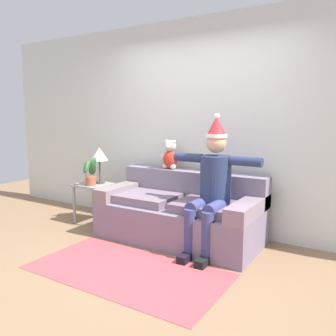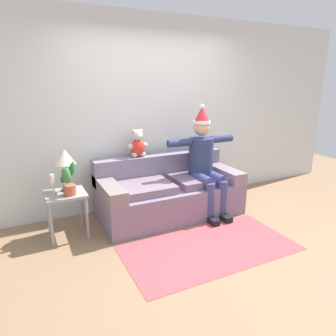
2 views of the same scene
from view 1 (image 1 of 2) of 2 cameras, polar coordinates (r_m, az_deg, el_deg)
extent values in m
plane|color=#8B6B4D|center=(3.56, -6.26, -16.13)|extent=(10.00, 10.00, 0.00)
cube|color=silver|center=(4.56, 5.58, 6.85)|extent=(7.00, 0.10, 2.70)
cube|color=slate|center=(4.23, 1.80, -8.87)|extent=(1.92, 0.91, 0.43)
cube|color=slate|center=(4.42, 4.01, -2.80)|extent=(1.92, 0.24, 0.36)
cube|color=gray|center=(4.62, -7.37, -3.63)|extent=(0.22, 0.91, 0.16)
cube|color=gray|center=(3.82, 13.03, -6.42)|extent=(0.22, 0.91, 0.16)
cube|color=slate|center=(4.34, -3.47, -4.78)|extent=(0.77, 0.64, 0.10)
cube|color=slate|center=(3.93, 6.96, -6.30)|extent=(0.77, 0.64, 0.10)
cylinder|color=navy|center=(3.87, 7.77, -1.83)|extent=(0.34, 0.34, 0.52)
sphere|color=tan|center=(3.82, 7.90, 4.09)|extent=(0.22, 0.22, 0.22)
cylinder|color=white|center=(3.81, 7.92, 5.24)|extent=(0.23, 0.23, 0.04)
cone|color=red|center=(3.81, 7.96, 6.89)|extent=(0.21, 0.21, 0.20)
sphere|color=white|center=(3.81, 7.99, 8.40)|extent=(0.06, 0.06, 0.06)
cylinder|color=#3A3F74|center=(3.79, 5.07, -6.03)|extent=(0.14, 0.40, 0.14)
cylinder|color=#3A3F74|center=(3.70, 3.60, -10.70)|extent=(0.13, 0.13, 0.53)
cube|color=black|center=(3.71, 2.97, -14.35)|extent=(0.10, 0.24, 0.08)
cylinder|color=#3A3F74|center=(3.71, 7.85, -6.41)|extent=(0.14, 0.40, 0.14)
cylinder|color=#3A3F74|center=(3.61, 6.45, -11.21)|extent=(0.13, 0.13, 0.53)
cube|color=black|center=(3.63, 5.83, -14.95)|extent=(0.10, 0.24, 0.08)
cylinder|color=navy|center=(3.98, 3.36, 1.74)|extent=(0.34, 0.10, 0.10)
cylinder|color=navy|center=(3.71, 12.64, 1.04)|extent=(0.34, 0.10, 0.10)
ellipsoid|color=red|center=(4.53, 0.38, 1.37)|extent=(0.20, 0.16, 0.24)
sphere|color=beige|center=(4.51, 0.38, 3.64)|extent=(0.15, 0.15, 0.15)
sphere|color=beige|center=(4.46, -0.02, 3.45)|extent=(0.07, 0.07, 0.07)
sphere|color=beige|center=(4.53, -0.19, 4.33)|extent=(0.05, 0.05, 0.05)
sphere|color=beige|center=(4.48, 0.95, 4.28)|extent=(0.05, 0.05, 0.05)
sphere|color=beige|center=(4.58, -0.75, 1.83)|extent=(0.08, 0.08, 0.08)
sphere|color=beige|center=(4.55, -0.47, 0.32)|extent=(0.08, 0.08, 0.08)
sphere|color=beige|center=(4.47, 1.53, 1.66)|extent=(0.08, 0.08, 0.08)
sphere|color=beige|center=(4.49, 0.83, 0.20)|extent=(0.08, 0.08, 0.08)
cube|color=#999396|center=(4.96, -12.05, -2.71)|extent=(0.46, 0.43, 0.03)
cylinder|color=#999396|center=(5.03, -15.05, -5.84)|extent=(0.04, 0.04, 0.52)
cylinder|color=#999396|center=(4.75, -11.74, -6.56)|extent=(0.04, 0.04, 0.52)
cylinder|color=#999396|center=(5.28, -12.15, -5.05)|extent=(0.04, 0.04, 0.52)
cylinder|color=#999396|center=(5.02, -8.86, -5.68)|extent=(0.04, 0.04, 0.52)
cylinder|color=#434239|center=(4.98, -11.03, -2.27)|extent=(0.14, 0.14, 0.03)
cylinder|color=brown|center=(4.95, -11.08, -0.45)|extent=(0.02, 0.02, 0.29)
cone|color=#F2EAC9|center=(4.92, -11.16, 2.26)|extent=(0.24, 0.24, 0.18)
cylinder|color=#A4553A|center=(4.85, -12.49, -2.08)|extent=(0.14, 0.14, 0.12)
ellipsoid|color=#246C2D|center=(4.78, -12.16, 0.69)|extent=(0.13, 0.13, 0.20)
ellipsoid|color=#32623A|center=(4.89, -12.22, -0.20)|extent=(0.19, 0.12, 0.21)
ellipsoid|color=#327235|center=(4.80, -13.22, 0.16)|extent=(0.13, 0.17, 0.21)
cylinder|color=beige|center=(5.01, -13.30, -1.58)|extent=(0.02, 0.02, 0.15)
cylinder|color=white|center=(4.99, -13.35, -0.18)|extent=(0.04, 0.04, 0.10)
cube|color=#BA474D|center=(3.53, -6.73, -16.32)|extent=(1.93, 1.00, 0.01)
camera|label=2|loc=(3.77, -59.64, 9.15)|focal=32.54mm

